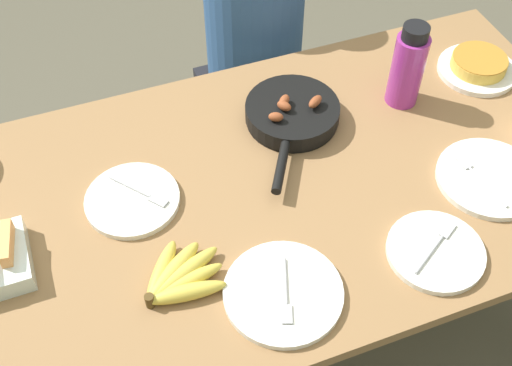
{
  "coord_description": "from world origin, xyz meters",
  "views": [
    {
      "loc": [
        -0.34,
        -0.91,
        1.96
      ],
      "look_at": [
        0.0,
        0.0,
        0.8
      ],
      "focal_mm": 45.0,
      "sensor_mm": 36.0,
      "label": 1
    }
  ],
  "objects": [
    {
      "name": "frittata_plate_center",
      "position": [
        0.74,
        0.19,
        0.79
      ],
      "size": [
        0.22,
        0.22,
        0.05
      ],
      "color": "silver",
      "rests_on": "dining_table"
    },
    {
      "name": "water_bottle",
      "position": [
        0.48,
        0.16,
        0.89
      ],
      "size": [
        0.09,
        0.09,
        0.24
      ],
      "color": "#992D89",
      "rests_on": "dining_table"
    },
    {
      "name": "empty_plate_far_right",
      "position": [
        0.54,
        -0.17,
        0.78
      ],
      "size": [
        0.26,
        0.26,
        0.02
      ],
      "color": "silver",
      "rests_on": "dining_table"
    },
    {
      "name": "person_figure",
      "position": [
        0.25,
        0.69,
        0.5
      ],
      "size": [
        0.35,
        0.35,
        1.2
      ],
      "color": "black",
      "rests_on": "ground_plane"
    },
    {
      "name": "empty_plate_near_front",
      "position": [
        0.31,
        -0.31,
        0.78
      ],
      "size": [
        0.22,
        0.22,
        0.02
      ],
      "color": "silver",
      "rests_on": "dining_table"
    },
    {
      "name": "empty_plate_mid_edge",
      "position": [
        -0.28,
        0.07,
        0.78
      ],
      "size": [
        0.22,
        0.22,
        0.02
      ],
      "color": "silver",
      "rests_on": "dining_table"
    },
    {
      "name": "dining_table",
      "position": [
        0.0,
        0.0,
        0.68
      ],
      "size": [
        1.82,
        0.9,
        0.77
      ],
      "color": "olive",
      "rests_on": "ground_plane"
    },
    {
      "name": "empty_plate_far_left",
      "position": [
        -0.05,
        -0.29,
        0.78
      ],
      "size": [
        0.26,
        0.26,
        0.02
      ],
      "color": "silver",
      "rests_on": "dining_table"
    },
    {
      "name": "ground_plane",
      "position": [
        0.0,
        0.0,
        0.0
      ],
      "size": [
        14.0,
        14.0,
        0.0
      ],
      "primitive_type": "plane",
      "color": "#565142"
    },
    {
      "name": "skillet",
      "position": [
        0.17,
        0.19,
        0.8
      ],
      "size": [
        0.28,
        0.37,
        0.08
      ],
      "rotation": [
        0.0,
        0.0,
        4.18
      ],
      "color": "black",
      "rests_on": "dining_table"
    },
    {
      "name": "banana_bunch",
      "position": [
        -0.25,
        -0.18,
        0.79
      ],
      "size": [
        0.2,
        0.17,
        0.04
      ],
      "color": "gold",
      "rests_on": "dining_table"
    }
  ]
}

